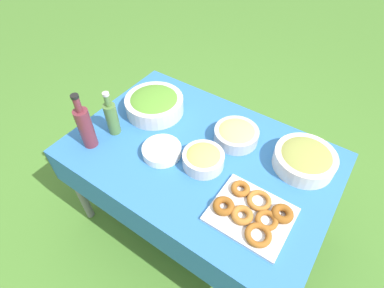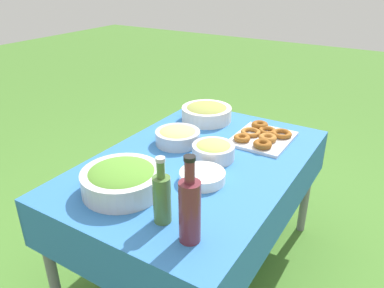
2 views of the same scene
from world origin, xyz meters
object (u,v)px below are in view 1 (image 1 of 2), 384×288
at_px(pasta_bowl, 236,134).
at_px(plate_stack, 162,151).
at_px(fruit_bowl, 203,158).
at_px(donut_platter, 252,213).
at_px(wine_bottle, 85,126).
at_px(salad_bowl, 154,103).
at_px(olive_oil_bottle, 112,117).
at_px(olive_bowl, 305,159).

relative_size(pasta_bowl, plate_stack, 1.18).
bearing_deg(plate_stack, fruit_bowl, -163.66).
xyz_separation_m(donut_platter, wine_bottle, (0.93, 0.10, 0.11)).
distance_m(salad_bowl, olive_oil_bottle, 0.28).
xyz_separation_m(pasta_bowl, donut_platter, (-0.29, 0.37, -0.03)).
bearing_deg(olive_bowl, fruit_bowl, 33.52).
bearing_deg(wine_bottle, olive_bowl, -153.28).
bearing_deg(plate_stack, olive_bowl, -151.76).
distance_m(pasta_bowl, plate_stack, 0.42).
xyz_separation_m(salad_bowl, wine_bottle, (0.12, 0.41, 0.07)).
bearing_deg(plate_stack, wine_bottle, 23.96).
xyz_separation_m(pasta_bowl, wine_bottle, (0.64, 0.48, 0.09)).
bearing_deg(donut_platter, plate_stack, -6.21).
distance_m(plate_stack, wine_bottle, 0.42).
height_order(plate_stack, olive_bowl, olive_bowl).
xyz_separation_m(wine_bottle, olive_bowl, (-1.01, -0.51, -0.08)).
bearing_deg(wine_bottle, fruit_bowl, -158.80).
xyz_separation_m(fruit_bowl, olive_bowl, (-0.43, -0.28, 0.01)).
bearing_deg(fruit_bowl, olive_bowl, -146.48).
xyz_separation_m(pasta_bowl, plate_stack, (0.27, 0.31, -0.02)).
relative_size(donut_platter, olive_oil_bottle, 1.33).
distance_m(plate_stack, olive_bowl, 0.73).
xyz_separation_m(salad_bowl, olive_oil_bottle, (0.08, 0.27, 0.05)).
bearing_deg(pasta_bowl, salad_bowl, 7.00).
height_order(olive_oil_bottle, olive_bowl, olive_oil_bottle).
height_order(pasta_bowl, olive_oil_bottle, olive_oil_bottle).
xyz_separation_m(salad_bowl, olive_bowl, (-0.90, -0.10, -0.01)).
bearing_deg(fruit_bowl, wine_bottle, 21.20).
bearing_deg(olive_oil_bottle, plate_stack, -176.99).
xyz_separation_m(donut_platter, olive_oil_bottle, (0.89, -0.04, 0.09)).
bearing_deg(olive_bowl, wine_bottle, 26.72).
xyz_separation_m(salad_bowl, pasta_bowl, (-0.52, -0.06, -0.02)).
bearing_deg(pasta_bowl, olive_bowl, -175.01).
height_order(plate_stack, olive_oil_bottle, olive_oil_bottle).
distance_m(pasta_bowl, donut_platter, 0.47).
height_order(pasta_bowl, wine_bottle, wine_bottle).
height_order(salad_bowl, fruit_bowl, salad_bowl).
bearing_deg(olive_oil_bottle, olive_bowl, -159.52).
bearing_deg(wine_bottle, plate_stack, -156.04).
distance_m(salad_bowl, olive_bowl, 0.90).
bearing_deg(plate_stack, salad_bowl, -44.77).
distance_m(wine_bottle, olive_bowl, 1.13).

